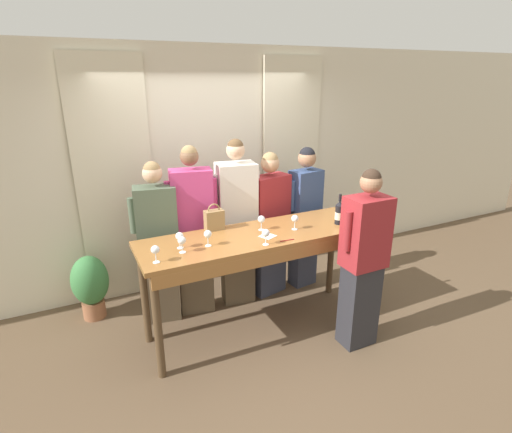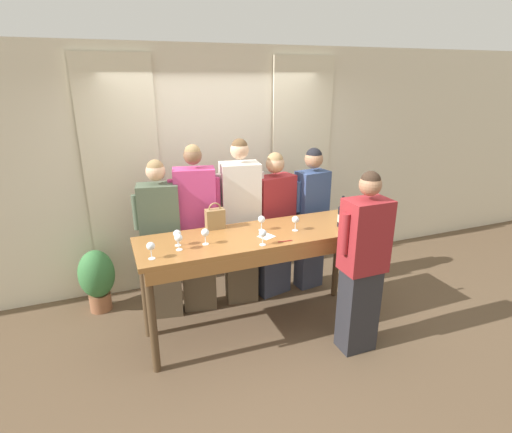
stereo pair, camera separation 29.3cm
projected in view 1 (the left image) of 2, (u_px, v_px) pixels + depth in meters
name	position (u px, v px, depth m)	size (l,w,h in m)	color
ground_plane	(259.00, 327.00, 4.14)	(18.00, 18.00, 0.00)	brown
wall_back	(209.00, 169.00, 4.81)	(12.00, 0.06, 2.80)	beige
curtain_panel_left	(116.00, 185.00, 4.32)	(0.81, 0.03, 2.69)	beige
curtain_panel_right	(291.00, 166.00, 5.23)	(0.81, 0.03, 2.69)	beige
tasting_bar	(260.00, 247.00, 3.81)	(2.29, 0.69, 1.04)	#9E6633
wine_bottle	(339.00, 213.00, 4.00)	(0.08, 0.08, 0.31)	black
handbag	(214.00, 219.00, 3.86)	(0.18, 0.10, 0.26)	#997A4C
wine_glass_front_left	(261.00, 220.00, 3.84)	(0.07, 0.07, 0.15)	white
wine_glass_front_mid	(266.00, 233.00, 3.51)	(0.07, 0.07, 0.15)	white
wine_glass_front_right	(155.00, 250.00, 3.17)	(0.07, 0.07, 0.15)	white
wine_glass_center_left	(182.00, 241.00, 3.35)	(0.07, 0.07, 0.15)	white
wine_glass_center_mid	(208.00, 235.00, 3.48)	(0.07, 0.07, 0.15)	white
wine_glass_center_right	(339.00, 210.00, 4.12)	(0.07, 0.07, 0.15)	white
wine_glass_back_left	(180.00, 237.00, 3.44)	(0.07, 0.07, 0.15)	white
wine_glass_back_mid	(295.00, 219.00, 3.86)	(0.07, 0.07, 0.15)	white
napkin	(268.00, 236.00, 3.73)	(0.17, 0.17, 0.00)	white
pen	(287.00, 240.00, 3.63)	(0.14, 0.02, 0.01)	maroon
guest_olive_jacket	(158.00, 243.00, 4.01)	(0.51, 0.30, 1.70)	brown
guest_pink_top	(194.00, 231.00, 4.14)	(0.53, 0.31, 1.83)	brown
guest_cream_sweater	(237.00, 223.00, 4.34)	(0.53, 0.33, 1.86)	brown
guest_striped_shirt	(269.00, 224.00, 4.54)	(0.56, 0.31, 1.69)	#383D51
guest_navy_coat	(305.00, 216.00, 4.72)	(0.47, 0.27, 1.71)	#383D51
host_pouring	(363.00, 261.00, 3.62)	(0.49, 0.27, 1.72)	#28282D
potted_plant	(90.00, 284.00, 4.19)	(0.38, 0.38, 0.71)	#935B3D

